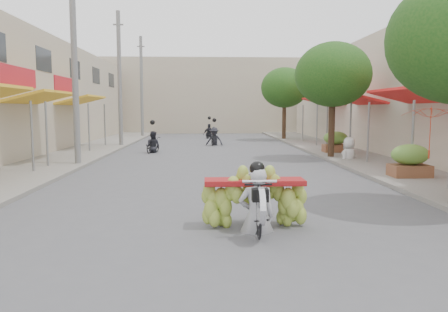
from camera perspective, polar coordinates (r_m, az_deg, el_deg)
ground at (r=5.98m, az=0.69°, el=-16.16°), size 120.00×120.00×0.00m
sidewalk_left at (r=21.70m, az=-20.39°, el=-0.07°), size 4.00×60.00×0.12m
sidewalk_right at (r=21.89m, az=17.07°, el=0.10°), size 4.00×60.00×0.12m
far_building at (r=43.54m, az=-2.05°, el=7.78°), size 20.00×6.00×7.00m
utility_pole_mid at (r=18.33m, az=-18.95°, el=11.34°), size 0.60×0.24×8.00m
utility_pole_far at (r=27.06m, az=-13.48°, el=9.72°), size 0.60×0.24×8.00m
utility_pole_back at (r=35.93m, az=-10.71°, el=8.86°), size 0.60×0.24×8.00m
street_tree_mid at (r=20.39m, az=14.05°, el=10.24°), size 3.40×3.40×5.25m
street_tree_far at (r=32.07m, az=7.91°, el=8.81°), size 3.40×3.40×5.25m
produce_crate_mid at (r=15.08m, az=23.13°, el=-0.26°), size 1.20×0.88×1.16m
produce_crate_far at (r=22.53m, az=14.36°, el=2.01°), size 1.20×0.88×1.16m
banana_motorbike at (r=8.20m, az=4.16°, el=-4.60°), size 2.20×1.86×2.25m
market_umbrella at (r=13.93m, az=25.60°, el=5.99°), size 2.09×2.09×1.55m
pedestrian at (r=19.72m, az=16.08°, el=2.39°), size 1.07×0.98×1.87m
bg_motorbike_a at (r=23.00m, az=-9.30°, el=2.38°), size 0.92×1.51×1.95m
bg_motorbike_b at (r=27.30m, az=-1.27°, el=3.21°), size 1.16×1.63×1.95m
bg_motorbike_c at (r=33.88m, az=-1.93°, el=3.69°), size 1.09×1.66×1.95m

